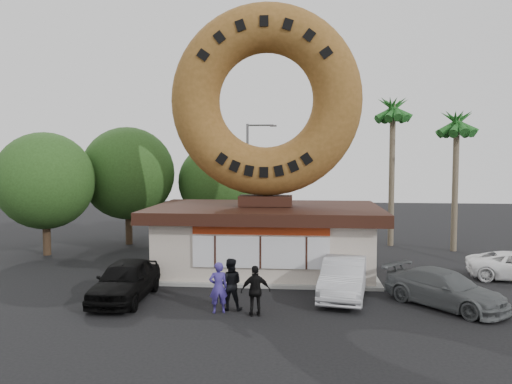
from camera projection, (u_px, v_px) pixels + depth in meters
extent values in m
plane|color=black|center=(254.00, 307.00, 18.94)|extent=(90.00, 90.00, 0.00)
cube|color=beige|center=(266.00, 242.00, 24.80)|extent=(10.00, 6.00, 3.00)
cube|color=#999993|center=(266.00, 270.00, 24.90)|extent=(10.60, 6.60, 0.15)
cube|color=#3F3F3F|center=(266.00, 211.00, 24.69)|extent=(10.00, 6.00, 0.10)
cube|color=black|center=(266.00, 212.00, 24.70)|extent=(11.20, 7.20, 0.55)
cube|color=silver|center=(260.00, 252.00, 21.77)|extent=(6.00, 0.12, 1.40)
cube|color=#A52D0E|center=(260.00, 230.00, 21.68)|extent=(6.00, 0.10, 0.45)
cube|color=black|center=(266.00, 201.00, 24.66)|extent=(2.60, 1.40, 0.50)
torus|color=brown|center=(266.00, 100.00, 24.31)|extent=(9.33, 2.38, 9.33)
cylinder|color=#473321|center=(129.00, 219.00, 32.62)|extent=(0.44, 0.44, 3.30)
sphere|color=#224117|center=(128.00, 173.00, 32.41)|extent=(6.00, 6.00, 6.00)
cylinder|color=#473321|center=(217.00, 220.00, 34.11)|extent=(0.44, 0.44, 2.86)
sphere|color=#224117|center=(217.00, 182.00, 33.93)|extent=(5.20, 5.20, 5.20)
cylinder|color=#473321|center=(47.00, 229.00, 28.97)|extent=(0.44, 0.44, 3.08)
sphere|color=#224117|center=(45.00, 181.00, 28.78)|extent=(5.60, 5.60, 5.60)
cylinder|color=#726651|center=(392.00, 176.00, 31.85)|extent=(0.36, 0.36, 9.00)
cylinder|color=#726651|center=(455.00, 185.00, 30.07)|extent=(0.36, 0.36, 8.00)
cylinder|color=#59595E|center=(248.00, 182.00, 34.74)|extent=(0.18, 0.18, 8.00)
cylinder|color=#59595E|center=(260.00, 125.00, 34.39)|extent=(1.80, 0.12, 0.12)
cube|color=#59595E|center=(273.00, 126.00, 34.31)|extent=(0.45, 0.20, 0.12)
imported|color=navy|center=(218.00, 287.00, 18.22)|extent=(0.79, 0.63, 1.88)
imported|color=black|center=(230.00, 284.00, 18.59)|extent=(0.98, 0.78, 1.94)
imported|color=black|center=(256.00, 291.00, 17.86)|extent=(1.13, 0.65, 1.82)
imported|color=black|center=(125.00, 280.00, 19.87)|extent=(1.95, 4.72, 1.60)
imported|color=#B8B9BE|center=(344.00, 278.00, 20.32)|extent=(2.45, 5.02, 1.58)
imported|color=#5A5D5F|center=(445.00, 289.00, 18.98)|extent=(4.65, 4.78, 1.38)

